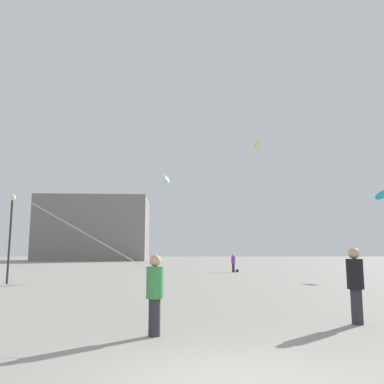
# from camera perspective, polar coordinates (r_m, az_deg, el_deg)

# --- Properties ---
(person_in_purple) EXTENTS (0.35, 0.35, 1.61)m
(person_in_purple) POSITION_cam_1_polar(r_m,az_deg,el_deg) (35.84, 5.87, -9.85)
(person_in_purple) COLOR #2D2D33
(person_in_purple) RESTS_ON ground_plane
(person_in_green) EXTENTS (0.37, 0.37, 1.70)m
(person_in_green) POSITION_cam_1_polar(r_m,az_deg,el_deg) (8.86, -5.30, -13.82)
(person_in_green) COLOR #2D2D33
(person_in_green) RESTS_ON ground_plane
(person_in_black) EXTENTS (0.40, 0.40, 1.86)m
(person_in_black) POSITION_cam_1_polar(r_m,az_deg,el_deg) (10.98, 22.18, -11.74)
(person_in_black) COLOR #2D2D33
(person_in_black) RESTS_ON ground_plane
(kite_lime_diamond) EXTENTS (3.09, 1.91, 11.17)m
(kite_lime_diamond) POSITION_cam_1_polar(r_m,az_deg,el_deg) (38.72, 9.11, 6.72)
(kite_lime_diamond) COLOR #8CD12D
(kite_emerald_diamond) EXTENTS (6.56, 5.98, 8.60)m
(kite_emerald_diamond) POSITION_cam_1_polar(r_m,az_deg,el_deg) (41.55, -3.46, 1.98)
(kite_emerald_diamond) COLOR green
(kite_cyan_diamond) EXTENTS (2.55, 11.21, 5.26)m
(kite_cyan_diamond) POSITION_cam_1_polar(r_m,az_deg,el_deg) (33.49, 25.37, -0.31)
(kite_cyan_diamond) COLOR #1EB2C6
(building_left_hall) EXTENTS (22.32, 17.73, 12.91)m
(building_left_hall) POSITION_cam_1_polar(r_m,az_deg,el_deg) (87.85, -13.50, -5.20)
(building_left_hall) COLOR gray
(building_left_hall) RESTS_ON ground_plane
(lamppost_east) EXTENTS (0.36, 0.36, 5.02)m
(lamppost_east) POSITION_cam_1_polar(r_m,az_deg,el_deg) (24.99, -24.32, -4.06)
(lamppost_east) COLOR #2D2D30
(lamppost_east) RESTS_ON ground_plane
(handbag_beside_flyer) EXTENTS (0.21, 0.34, 0.24)m
(handbag_beside_flyer) POSITION_cam_1_polar(r_m,az_deg,el_deg) (36.01, 6.44, -11.05)
(handbag_beside_flyer) COLOR black
(handbag_beside_flyer) RESTS_ON ground_plane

